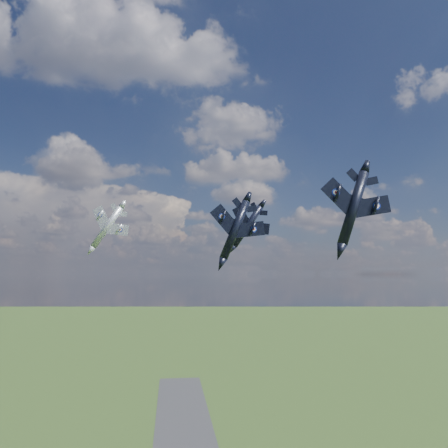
{
  "coord_description": "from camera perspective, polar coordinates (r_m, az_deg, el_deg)",
  "views": [
    {
      "loc": [
        -7.43,
        -72.24,
        73.43
      ],
      "look_at": [
        2.62,
        10.29,
        83.05
      ],
      "focal_mm": 35.0,
      "sensor_mm": 36.0,
      "label": 1
    }
  ],
  "objects": [
    {
      "name": "jet_high_navy",
      "position": [
        107.11,
        3.09,
        -0.28
      ],
      "size": [
        16.76,
        19.23,
        9.37
      ],
      "primitive_type": null,
      "rotation": [
        0.0,
        0.62,
        -0.41
      ],
      "color": "black"
    },
    {
      "name": "jet_lead_navy",
      "position": [
        76.43,
        1.45,
        -0.74
      ],
      "size": [
        12.43,
        15.94,
        6.91
      ],
      "primitive_type": null,
      "rotation": [
        0.0,
        0.38,
        -0.09
      ],
      "color": "black"
    },
    {
      "name": "jet_left_silver",
      "position": [
        96.43,
        -15.03,
        -0.39
      ],
      "size": [
        13.38,
        16.3,
        8.26
      ],
      "primitive_type": null,
      "rotation": [
        0.0,
        0.62,
        -0.27
      ],
      "color": "#B1B4BC"
    },
    {
      "name": "jet_right_navy",
      "position": [
        60.86,
        16.54,
        2.04
      ],
      "size": [
        12.25,
        15.38,
        6.02
      ],
      "primitive_type": null,
      "rotation": [
        0.0,
        0.32,
        -0.12
      ],
      "color": "black"
    }
  ]
}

